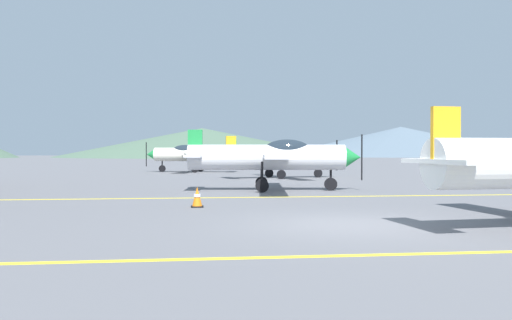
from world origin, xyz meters
The scene contains 9 objects.
ground_plane centered at (0.00, 0.00, 0.00)m, with size 400.00×400.00×0.00m, color slate.
apron_line_near centered at (0.00, -3.49, 0.01)m, with size 80.00×0.16×0.01m, color yellow.
apron_line_far centered at (0.00, 7.22, 0.01)m, with size 80.00×0.16×0.01m, color yellow.
airplane_mid centered at (-0.16, 10.41, 1.41)m, with size 7.30×8.38×2.50m.
airplane_far centered at (1.94, 20.56, 1.41)m, with size 7.32×8.35×2.50m.
airplane_back centered at (-3.43, 30.64, 1.41)m, with size 7.33×8.33×2.50m.
traffic_cone_front centered at (-3.35, 4.11, 0.29)m, with size 0.36×0.36×0.59m.
hill_centerleft centered at (-0.23, 144.89, 4.12)m, with size 82.08×82.08×8.24m, color #4C6651.
hill_centerright centered at (63.58, 155.94, 4.73)m, with size 82.10×82.10×9.46m, color slate.
Camera 1 is at (-3.54, -11.63, 1.62)m, focal length 38.12 mm.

